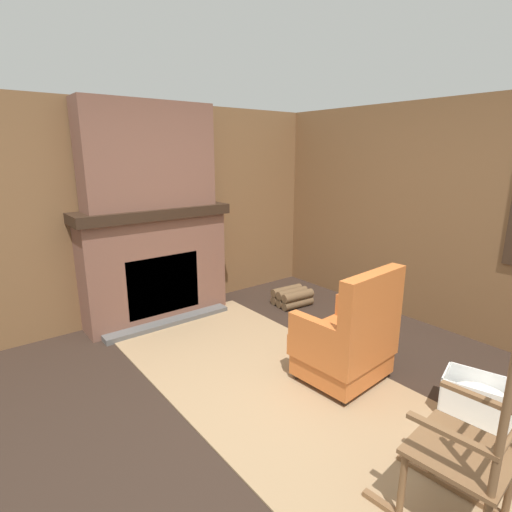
% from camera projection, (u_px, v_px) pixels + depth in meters
% --- Properties ---
extents(ground_plane, '(14.00, 14.00, 0.00)m').
position_uv_depth(ground_plane, '(278.00, 404.00, 3.07)').
color(ground_plane, '#2D2119').
extents(wood_panel_wall_left, '(0.06, 5.23, 2.42)m').
position_uv_depth(wood_panel_wall_left, '(144.00, 213.00, 4.55)').
color(wood_panel_wall_left, brown).
rests_on(wood_panel_wall_left, ground).
extents(wood_panel_wall_back, '(5.23, 0.09, 2.42)m').
position_uv_depth(wood_panel_wall_back, '(451.00, 219.00, 4.15)').
color(wood_panel_wall_back, brown).
rests_on(wood_panel_wall_back, ground).
extents(fireplace_hearth, '(0.60, 1.72, 1.29)m').
position_uv_depth(fireplace_hearth, '(156.00, 265.00, 4.51)').
color(fireplace_hearth, brown).
rests_on(fireplace_hearth, ground).
extents(chimney_breast, '(0.34, 1.42, 1.10)m').
position_uv_depth(chimney_breast, '(148.00, 156.00, 4.22)').
color(chimney_breast, brown).
rests_on(chimney_breast, fireplace_hearth).
extents(area_rug, '(3.58, 1.62, 0.01)m').
position_uv_depth(area_rug, '(275.00, 383.00, 3.34)').
color(area_rug, '#997A56').
rests_on(area_rug, ground).
extents(armchair, '(0.66, 0.75, 1.01)m').
position_uv_depth(armchair, '(348.00, 342.00, 3.29)').
color(armchair, '#C6662D').
rests_on(armchair, ground).
extents(rocking_chair, '(0.84, 0.51, 1.15)m').
position_uv_depth(rocking_chair, '(469.00, 460.00, 1.98)').
color(rocking_chair, brown).
rests_on(rocking_chair, ground).
extents(firewood_stack, '(0.38, 0.46, 0.21)m').
position_uv_depth(firewood_stack, '(292.00, 297.00, 5.04)').
color(firewood_stack, brown).
rests_on(firewood_stack, ground).
extents(laundry_basket, '(0.57, 0.43, 0.31)m').
position_uv_depth(laundry_basket, '(480.00, 400.00, 2.87)').
color(laundry_basket, white).
rests_on(laundry_basket, ground).
extents(oil_lamp_vase, '(0.12, 0.12, 0.24)m').
position_uv_depth(oil_lamp_vase, '(93.00, 204.00, 4.00)').
color(oil_lamp_vase, silver).
rests_on(oil_lamp_vase, fireplace_hearth).
extents(storage_case, '(0.13, 0.22, 0.14)m').
position_uv_depth(storage_case, '(161.00, 200.00, 4.45)').
color(storage_case, brown).
rests_on(storage_case, fireplace_hearth).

